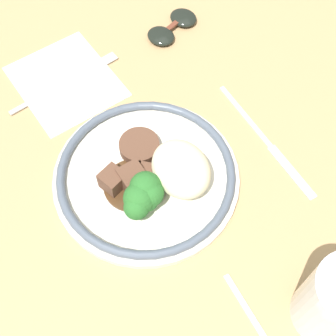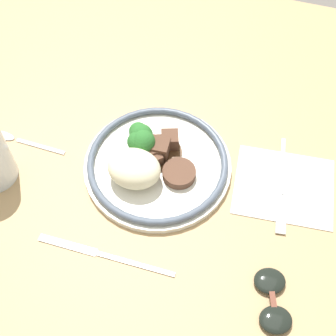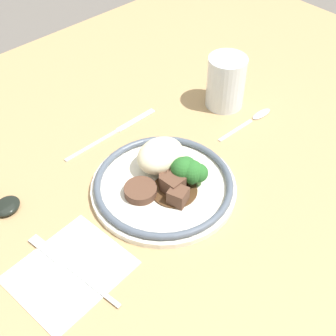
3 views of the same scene
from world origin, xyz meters
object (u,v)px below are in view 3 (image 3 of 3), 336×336
juice_glass (226,85)px  fork (65,263)px  spoon (255,118)px  knife (115,132)px  plate (166,179)px

juice_glass → fork: (-0.48, -0.11, -0.05)m
fork → spoon: 0.49m
knife → spoon: size_ratio=1.48×
plate → juice_glass: juice_glass is taller
knife → fork: bearing=-143.4°
plate → knife: bearing=81.4°
plate → knife: (0.03, 0.18, -0.02)m
plate → juice_glass: size_ratio=2.29×
fork → knife: 0.31m
juice_glass → spoon: (0.01, -0.08, -0.05)m
juice_glass → fork: juice_glass is taller
fork → knife: size_ratio=0.85×
plate → spoon: bearing=3.5°
spoon → fork: bearing=-175.3°
fork → spoon: same height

